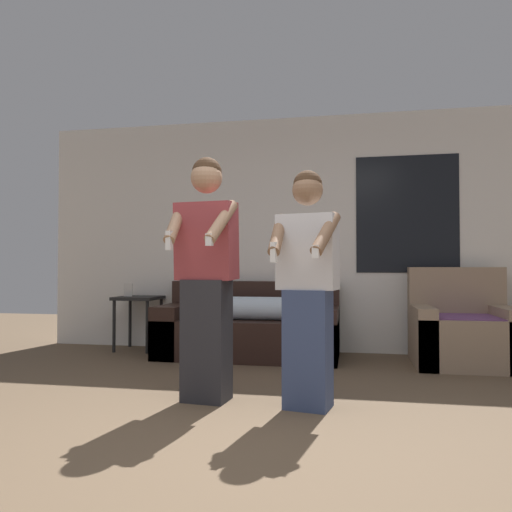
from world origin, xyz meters
The scene contains 7 objects.
ground_plane centered at (0.00, 0.00, 0.00)m, with size 14.00×14.00×0.00m, color brown.
wall_back centered at (0.02, 3.38, 1.35)m, with size 6.19×0.07×2.70m.
couch centered at (-0.52, 2.90, 0.29)m, with size 1.90×0.90×0.80m.
armchair centered at (1.63, 2.84, 0.32)m, with size 0.94×0.89×0.96m.
side_table centered at (-1.88, 3.08, 0.52)m, with size 0.48×0.49×0.77m.
person_left centered at (-0.46, 1.08, 0.90)m, with size 0.48×0.49×1.75m.
person_right centered at (0.27, 1.03, 0.82)m, with size 0.47×0.51×1.62m.
Camera 1 is at (0.57, -2.37, 0.94)m, focal length 35.00 mm.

